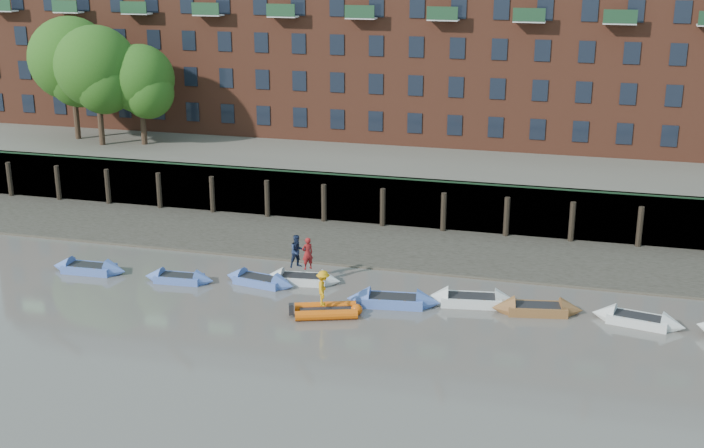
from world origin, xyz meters
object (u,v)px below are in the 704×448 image
at_px(rowboat_6, 537,309).
at_px(rib_tender, 329,311).
at_px(rowboat_3, 302,279).
at_px(rowboat_7, 638,320).
at_px(rowboat_4, 393,301).
at_px(person_rower_a, 307,253).
at_px(rowboat_0, 89,268).
at_px(rowboat_2, 259,281).
at_px(person_rower_b, 297,251).
at_px(rowboat_5, 471,300).
at_px(person_rib_crew, 323,288).
at_px(rowboat_1, 179,278).

distance_m(rowboat_6, rib_tender, 10.41).
bearing_deg(rowboat_3, rowboat_7, -9.46).
height_order(rowboat_3, rowboat_4, rowboat_4).
bearing_deg(person_rower_a, rowboat_4, 116.54).
bearing_deg(rowboat_0, rowboat_2, 2.17).
bearing_deg(rowboat_4, rib_tender, -150.10).
xyz_separation_m(rowboat_0, rowboat_6, (24.75, 0.67, 0.00)).
bearing_deg(rowboat_2, person_rower_a, 28.41).
distance_m(rowboat_2, rowboat_4, 7.71).
bearing_deg(person_rower_b, rib_tender, -95.14).
bearing_deg(rowboat_7, rowboat_6, -169.65).
bearing_deg(rowboat_5, person_rower_b, 166.99).
height_order(rowboat_3, person_rib_crew, person_rib_crew).
relative_size(rowboat_2, rowboat_4, 0.87).
bearing_deg(person_rower_b, rowboat_7, -45.06).
xyz_separation_m(rowboat_3, rib_tender, (2.68, -3.89, 0.03)).
bearing_deg(rowboat_6, rowboat_4, 176.42).
relative_size(rowboat_2, person_rib_crew, 2.39).
height_order(rowboat_4, person_rib_crew, person_rib_crew).
bearing_deg(person_rower_a, rowboat_2, -25.83).
xyz_separation_m(rowboat_5, rib_tender, (-6.65, -3.26, 0.01)).
bearing_deg(rowboat_7, rowboat_1, -167.13).
relative_size(rowboat_1, rowboat_3, 0.92).
bearing_deg(rowboat_2, rib_tender, -22.56).
xyz_separation_m(rowboat_3, rowboat_5, (9.33, -0.63, 0.03)).
height_order(rib_tender, person_rib_crew, person_rib_crew).
height_order(rowboat_2, rowboat_6, rowboat_6).
distance_m(rowboat_3, person_rib_crew, 4.78).
xyz_separation_m(rowboat_3, rowboat_7, (17.48, -0.99, 0.01)).
xyz_separation_m(rowboat_6, person_rower_a, (-12.33, 0.93, 1.49)).
distance_m(rowboat_1, rowboat_6, 19.21).
height_order(rowboat_6, rowboat_7, rowboat_6).
bearing_deg(rib_tender, person_rib_crew, 170.45).
bearing_deg(rowboat_0, rowboat_7, -1.13).
distance_m(rowboat_0, rowboat_5, 21.45).
relative_size(rowboat_2, person_rower_b, 2.36).
relative_size(rowboat_4, rowboat_5, 1.00).
bearing_deg(rowboat_4, person_rower_a, 153.57).
xyz_separation_m(rowboat_2, rowboat_3, (2.17, 0.80, 0.01)).
bearing_deg(rib_tender, rowboat_2, 127.62).
height_order(rowboat_7, person_rower_a, person_rower_a).
bearing_deg(person_rib_crew, rowboat_4, -68.08).
height_order(rowboat_0, rowboat_2, rowboat_0).
bearing_deg(rowboat_6, person_rower_a, 165.28).
bearing_deg(rowboat_4, person_rower_b, 154.30).
bearing_deg(person_rower_a, rowboat_7, 132.27).
bearing_deg(rowboat_1, person_rib_crew, -18.17).
bearing_deg(rib_tender, person_rower_b, 106.31).
height_order(rowboat_5, rowboat_6, rowboat_5).
bearing_deg(rowboat_2, person_rower_b, 37.09).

